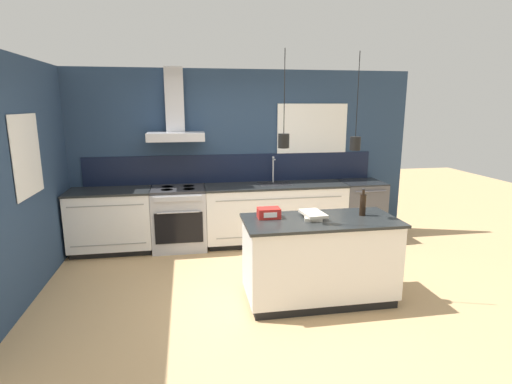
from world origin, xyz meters
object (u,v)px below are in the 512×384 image
bottle_on_island (363,204)px  red_supply_box (269,213)px  book_stack (313,215)px  oven_range (179,218)px  dishwasher (360,210)px

bottle_on_island → red_supply_box: (-1.02, 0.07, -0.07)m
book_stack → red_supply_box: red_supply_box is taller
oven_range → red_supply_box: (0.98, -1.76, 0.51)m
dishwasher → red_supply_box: red_supply_box is taller
oven_range → dishwasher: same height
red_supply_box → book_stack: bearing=-10.1°
oven_range → bottle_on_island: 2.77m
book_stack → red_supply_box: (-0.46, 0.08, 0.02)m
oven_range → red_supply_box: bearing=-60.9°
oven_range → dishwasher: bearing=0.1°
dishwasher → book_stack: bearing=-126.9°
oven_range → red_supply_box: red_supply_box is taller
dishwasher → bottle_on_island: bearing=-114.2°
bottle_on_island → book_stack: bearing=-179.2°
oven_range → bottle_on_island: size_ratio=3.06×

